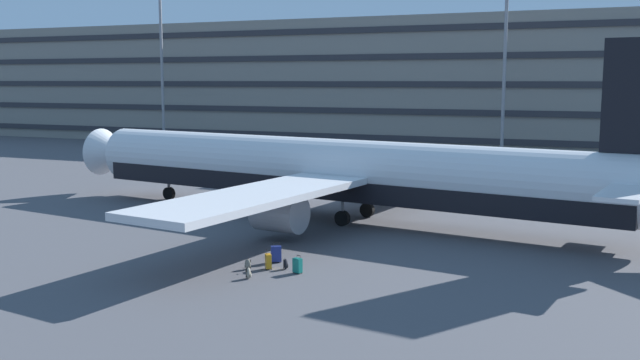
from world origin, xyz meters
TOP-DOWN VIEW (x-y plane):
  - ground_plane at (0.00, 0.00)m, footprint 600.00×600.00m
  - terminal_structure at (0.00, 48.30)m, footprint 176.72×14.69m
  - airliner at (-3.52, -0.59)m, footprint 42.01×34.21m
  - light_mast_far_left at (-42.03, 35.97)m, footprint 1.80×0.50m
  - light_mast_left at (0.55, 35.97)m, footprint 1.80×0.50m
  - suitcase_orange at (-2.34, -12.64)m, footprint 0.42×0.45m
  - suitcase_black at (-2.55, -11.41)m, footprint 0.54×0.47m
  - suitcase_red at (-0.83, -12.76)m, footprint 0.45×0.37m
  - backpack_navy at (-1.61, -12.34)m, footprint 0.31×0.36m
  - backpack_teal at (-3.18, -13.04)m, footprint 0.33×0.27m
  - backpack_scuffed at (-2.41, -14.37)m, footprint 0.32×0.38m

SIDE VIEW (x-z plane):
  - ground_plane at x=0.00m, z-range 0.00..0.00m
  - backpack_teal at x=-3.18m, z-range -0.03..0.49m
  - backpack_navy at x=-1.61m, z-range -0.03..0.50m
  - backpack_scuffed at x=-2.41m, z-range -0.03..0.50m
  - suitcase_red at x=-0.83m, z-range -0.04..0.77m
  - suitcase_orange at x=-2.34m, z-range -0.08..0.82m
  - suitcase_black at x=-2.55m, z-range -0.07..0.91m
  - airliner at x=-3.52m, z-range -2.34..8.15m
  - terminal_structure at x=0.00m, z-range 0.00..15.97m
  - light_mast_left at x=0.55m, z-range 1.67..21.99m
  - light_mast_far_left at x=-42.03m, z-range 1.75..28.29m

